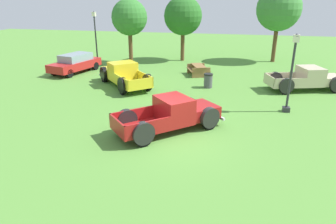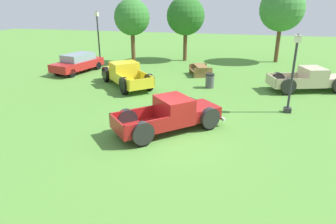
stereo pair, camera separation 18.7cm
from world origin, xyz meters
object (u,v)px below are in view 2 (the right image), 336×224
(sedan_distant_a, at_px, (78,63))
(lamp_post_near, at_px, (98,37))
(lamp_post_far, at_px, (293,73))
(oak_tree_west, at_px, (132,18))
(pickup_truck_behind_left, at_px, (124,74))
(pickup_truck_foreground, at_px, (175,114))
(pickup_truck_behind_right, at_px, (313,80))
(picnic_table, at_px, (200,69))
(oak_tree_center, at_px, (282,9))
(trash_can, at_px, (210,81))
(oak_tree_east, at_px, (186,16))

(sedan_distant_a, relative_size, lamp_post_near, 1.03)
(lamp_post_far, relative_size, oak_tree_west, 0.72)
(pickup_truck_behind_left, bearing_deg, lamp_post_far, -16.69)
(pickup_truck_foreground, bearing_deg, lamp_post_far, 33.44)
(pickup_truck_behind_right, bearing_deg, lamp_post_near, 165.23)
(lamp_post_far, distance_m, oak_tree_west, 15.90)
(picnic_table, bearing_deg, lamp_post_far, -51.59)
(lamp_post_near, distance_m, oak_tree_center, 16.35)
(picnic_table, bearing_deg, pickup_truck_foreground, -88.70)
(pickup_truck_behind_right, height_order, oak_tree_center, oak_tree_center)
(pickup_truck_behind_right, relative_size, trash_can, 5.52)
(oak_tree_west, distance_m, oak_tree_center, 13.23)
(pickup_truck_behind_left, distance_m, pickup_truck_behind_right, 12.36)
(pickup_truck_behind_left, distance_m, lamp_post_near, 7.66)
(pickup_truck_foreground, relative_size, pickup_truck_behind_right, 0.93)
(pickup_truck_behind_right, xyz_separation_m, oak_tree_west, (-14.10, 5.60, 3.29))
(lamp_post_near, height_order, oak_tree_west, oak_tree_west)
(pickup_truck_foreground, distance_m, picnic_table, 10.51)
(pickup_truck_behind_left, distance_m, oak_tree_east, 10.30)
(sedan_distant_a, xyz_separation_m, oak_tree_center, (15.88, 7.98, 3.92))
(pickup_truck_foreground, bearing_deg, lamp_post_near, 127.37)
(pickup_truck_behind_right, bearing_deg, lamp_post_far, -113.82)
(trash_can, distance_m, oak_tree_west, 10.59)
(pickup_truck_behind_left, relative_size, picnic_table, 2.27)
(pickup_truck_foreground, height_order, lamp_post_near, lamp_post_near)
(pickup_truck_foreground, xyz_separation_m, lamp_post_near, (-9.54, 12.50, 1.67))
(lamp_post_near, relative_size, lamp_post_far, 1.13)
(oak_tree_west, bearing_deg, sedan_distant_a, -126.22)
(sedan_distant_a, xyz_separation_m, picnic_table, (9.73, 1.20, -0.28))
(pickup_truck_behind_right, xyz_separation_m, picnic_table, (-7.55, 2.45, -0.23))
(sedan_distant_a, height_order, trash_can, sedan_distant_a)
(pickup_truck_foreground, distance_m, oak_tree_east, 16.54)
(trash_can, relative_size, oak_tree_west, 0.17)
(pickup_truck_foreground, height_order, picnic_table, pickup_truck_foreground)
(trash_can, relative_size, oak_tree_center, 0.14)
(lamp_post_far, relative_size, oak_tree_east, 0.70)
(pickup_truck_behind_left, xyz_separation_m, lamp_post_far, (10.27, -3.08, 1.37))
(pickup_truck_foreground, bearing_deg, oak_tree_center, 71.11)
(lamp_post_near, height_order, oak_tree_east, oak_tree_east)
(picnic_table, distance_m, oak_tree_west, 8.07)
(pickup_truck_behind_right, bearing_deg, picnic_table, 162.01)
(lamp_post_far, distance_m, oak_tree_center, 14.03)
(pickup_truck_behind_left, xyz_separation_m, picnic_table, (4.72, 3.92, -0.26))
(pickup_truck_behind_left, bearing_deg, sedan_distant_a, 151.52)
(lamp_post_far, xyz_separation_m, picnic_table, (-5.55, 7.00, -1.63))
(pickup_truck_foreground, distance_m, lamp_post_near, 15.81)
(picnic_table, relative_size, trash_can, 2.34)
(pickup_truck_foreground, relative_size, lamp_post_far, 1.20)
(oak_tree_center, bearing_deg, sedan_distant_a, -153.33)
(pickup_truck_foreground, height_order, trash_can, pickup_truck_foreground)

